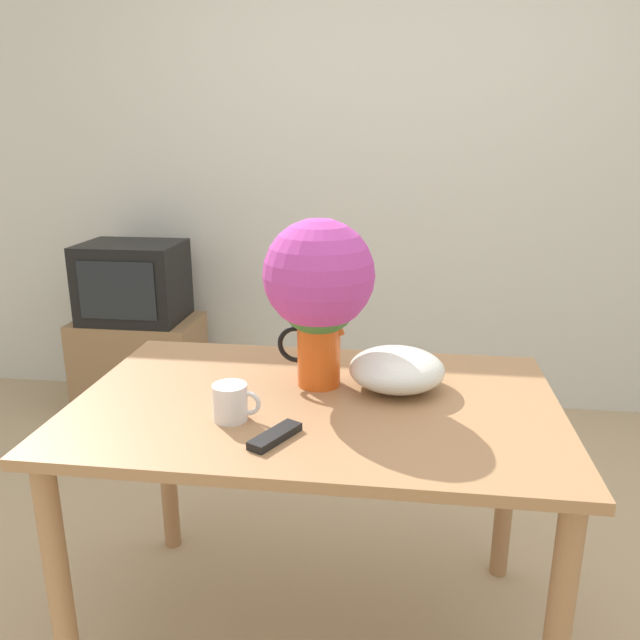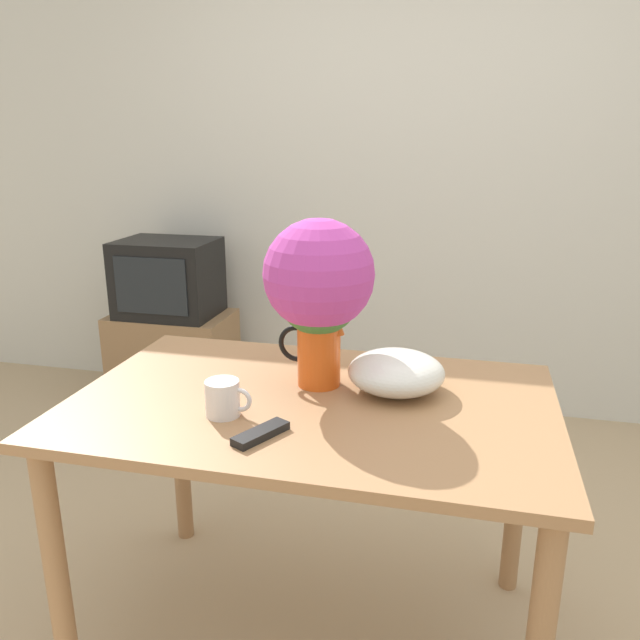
{
  "view_description": "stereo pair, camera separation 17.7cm",
  "coord_description": "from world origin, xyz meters",
  "px_view_note": "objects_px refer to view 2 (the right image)",
  "views": [
    {
      "loc": [
        0.08,
        -1.63,
        1.5
      ],
      "look_at": [
        -0.14,
        0.06,
        0.99
      ],
      "focal_mm": 35.0,
      "sensor_mm": 36.0,
      "label": 1
    },
    {
      "loc": [
        0.26,
        -1.6,
        1.5
      ],
      "look_at": [
        -0.14,
        0.06,
        0.99
      ],
      "focal_mm": 35.0,
      "sensor_mm": 36.0,
      "label": 2
    }
  ],
  "objects_px": {
    "white_bowl": "(396,372)",
    "tv_set": "(168,278)",
    "coffee_mug": "(224,398)",
    "flower_vase": "(319,286)"
  },
  "relations": [
    {
      "from": "flower_vase",
      "to": "white_bowl",
      "type": "bearing_deg",
      "value": 0.74
    },
    {
      "from": "white_bowl",
      "to": "tv_set",
      "type": "distance_m",
      "value": 1.97
    },
    {
      "from": "white_bowl",
      "to": "coffee_mug",
      "type": "bearing_deg",
      "value": -147.33
    },
    {
      "from": "flower_vase",
      "to": "tv_set",
      "type": "xyz_separation_m",
      "value": [
        -1.18,
        1.37,
        -0.34
      ]
    },
    {
      "from": "flower_vase",
      "to": "tv_set",
      "type": "distance_m",
      "value": 1.84
    },
    {
      "from": "white_bowl",
      "to": "tv_set",
      "type": "xyz_separation_m",
      "value": [
        -1.41,
        1.37,
        -0.1
      ]
    },
    {
      "from": "coffee_mug",
      "to": "tv_set",
      "type": "relative_size",
      "value": 0.24
    },
    {
      "from": "flower_vase",
      "to": "coffee_mug",
      "type": "height_order",
      "value": "flower_vase"
    },
    {
      "from": "white_bowl",
      "to": "tv_set",
      "type": "bearing_deg",
      "value": 135.72
    },
    {
      "from": "coffee_mug",
      "to": "white_bowl",
      "type": "bearing_deg",
      "value": 32.67
    }
  ]
}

